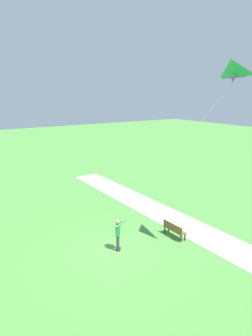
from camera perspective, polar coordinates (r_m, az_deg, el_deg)
name	(u,v)px	position (r m, az deg, el deg)	size (l,w,h in m)	color
ground_plane	(113,252)	(15.60, -2.55, -16.62)	(120.00, 120.00, 0.00)	#4C8E3D
walkway_path	(213,239)	(17.49, 17.19, -13.59)	(2.40, 32.00, 0.02)	#B7AD99
person_kite_flyer	(118,232)	(15.26, -1.59, -12.84)	(0.61, 0.56, 1.83)	#232328
flying_kite	(230,72)	(13.88, 20.25, 17.81)	(4.01, 3.72, 7.83)	green
park_bench_near_walkway	(174,229)	(16.99, 9.68, -12.07)	(0.48, 1.51, 0.88)	brown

